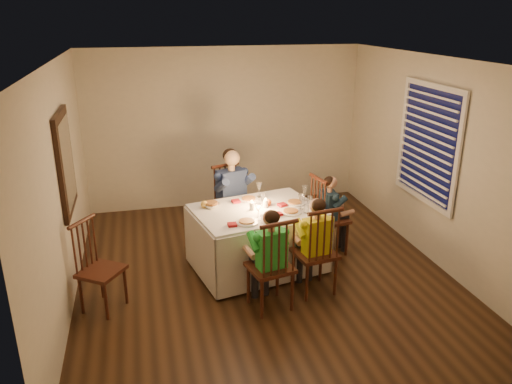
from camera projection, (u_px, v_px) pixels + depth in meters
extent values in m
plane|color=black|center=(262.00, 271.00, 6.33)|extent=(5.00, 5.00, 0.00)
cube|color=beige|center=(61.00, 188.00, 5.39)|extent=(0.02, 5.00, 2.60)
cube|color=beige|center=(433.00, 161.00, 6.38)|extent=(0.02, 5.00, 2.60)
cube|color=beige|center=(225.00, 128.00, 8.17)|extent=(4.50, 0.02, 2.60)
plane|color=white|center=(263.00, 60.00, 5.45)|extent=(5.00, 5.00, 0.00)
cube|color=silver|center=(257.00, 211.00, 6.15)|extent=(1.69, 1.36, 0.04)
cube|color=silver|center=(240.00, 223.00, 6.75)|extent=(1.52, 0.33, 0.75)
cube|color=silver|center=(277.00, 257.00, 5.81)|extent=(1.52, 0.33, 0.75)
cube|color=silver|center=(309.00, 228.00, 6.59)|extent=(0.25, 1.10, 0.75)
cube|color=silver|center=(200.00, 250.00, 5.97)|extent=(0.25, 1.10, 0.75)
cylinder|color=white|center=(249.00, 200.00, 6.43)|extent=(0.31, 0.31, 0.02)
cylinder|color=white|center=(247.00, 222.00, 5.73)|extent=(0.31, 0.31, 0.02)
cylinder|color=white|center=(291.00, 212.00, 6.03)|extent=(0.31, 0.31, 0.02)
cylinder|color=white|center=(295.00, 203.00, 6.31)|extent=(0.31, 0.31, 0.02)
cylinder|color=white|center=(252.00, 206.00, 6.10)|extent=(0.06, 0.06, 0.10)
cylinder|color=white|center=(266.00, 204.00, 6.17)|extent=(0.06, 0.06, 0.10)
sphere|color=yellow|center=(204.00, 204.00, 6.17)|extent=(0.09, 0.09, 0.09)
sphere|color=orange|center=(268.00, 202.00, 6.25)|extent=(0.08, 0.08, 0.08)
imported|color=white|center=(211.00, 205.00, 6.19)|extent=(0.28, 0.28, 0.05)
cube|color=black|center=(65.00, 162.00, 5.61)|extent=(0.05, 0.95, 1.15)
cube|color=white|center=(68.00, 162.00, 5.61)|extent=(0.01, 0.78, 0.98)
cube|color=black|center=(429.00, 144.00, 6.40)|extent=(0.01, 1.20, 1.40)
cube|color=white|center=(428.00, 144.00, 6.40)|extent=(0.03, 1.34, 1.54)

